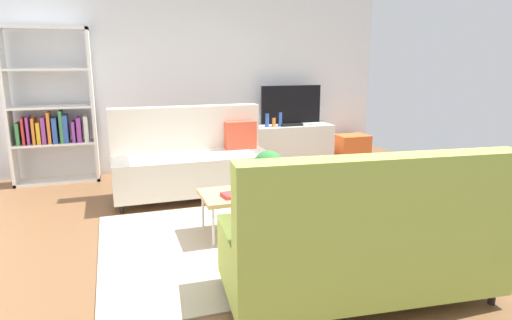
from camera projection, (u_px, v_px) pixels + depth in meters
name	position (u px, v px, depth m)	size (l,w,h in m)	color
ground_plane	(236.00, 229.00, 4.44)	(7.68, 7.68, 0.00)	brown
wall_far	(185.00, 75.00, 6.70)	(6.40, 0.12, 2.90)	silver
area_rug	(259.00, 239.00, 4.15)	(2.90, 2.20, 0.01)	tan
couch_beige	(192.00, 161.00, 5.45)	(1.91, 0.86, 1.10)	beige
couch_green	(361.00, 241.00, 3.03)	(1.97, 1.02, 1.10)	#A3BC4C
coffee_table	(258.00, 194.00, 4.27)	(1.10, 0.56, 0.42)	tan
tv_console	(290.00, 145.00, 7.14)	(1.40, 0.44, 0.64)	silver
tv	(291.00, 106.00, 6.98)	(1.00, 0.20, 0.64)	black
bookshelf	(52.00, 114.00, 5.94)	(1.10, 0.36, 2.10)	white
storage_trunk	(352.00, 148.00, 7.41)	(0.52, 0.40, 0.44)	orange
potted_plant	(268.00, 167.00, 4.28)	(0.31, 0.31, 0.39)	brown
table_book_0	(235.00, 195.00, 4.10)	(0.24, 0.18, 0.03)	red
vase_0	(255.00, 122.00, 6.92)	(0.11, 0.11, 0.14)	#4C72B2
bottle_0	(267.00, 120.00, 6.88)	(0.06, 0.06, 0.21)	#3359B2
bottle_1	(274.00, 122.00, 6.92)	(0.06, 0.06, 0.14)	orange
bottle_2	(280.00, 119.00, 6.95)	(0.06, 0.06, 0.22)	#3359B2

